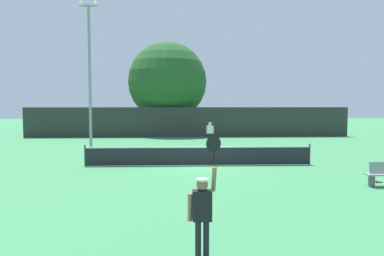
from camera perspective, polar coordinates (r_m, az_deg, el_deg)
The scene contains 11 objects.
ground_plane at distance 19.04m, azimuth 1.03°, elevation -5.72°, with size 120.00×120.00×0.00m, color #387F4C.
tennis_net at distance 18.96m, azimuth 1.04°, elevation -4.19°, with size 11.45×0.08×1.07m.
perimeter_fence at distance 34.98m, azimuth -0.58°, elevation 0.90°, with size 30.32×0.12×2.78m, color #2D332D.
player_serving at distance 7.56m, azimuth 1.64°, elevation -11.87°, with size 0.68×0.39×2.51m.
player_receiving at distance 28.86m, azimuth 2.77°, elevation -0.43°, with size 0.57×0.25×1.68m.
tennis_ball at distance 15.68m, azimuth 0.60°, elevation -7.65°, with size 0.07×0.07×0.07m, color #CCE033.
spare_racket at distance 16.94m, azimuth 26.11°, elevation -7.22°, with size 0.28×0.52×0.04m.
light_pole at distance 25.00m, azimuth -15.31°, elevation 8.73°, with size 1.18×0.28×9.56m.
large_tree at distance 38.44m, azimuth -3.77°, elevation 7.05°, with size 7.98×7.98×9.34m.
parked_car_near at distance 41.24m, azimuth -11.51°, elevation 0.41°, with size 2.16×4.31×1.69m.
parked_car_mid at distance 42.17m, azimuth -4.56°, elevation 0.54°, with size 1.96×4.23×1.69m.
Camera 1 is at (-1.15, -18.75, 3.13)m, focal length 35.06 mm.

